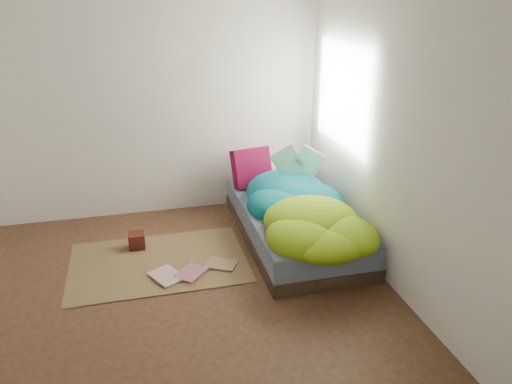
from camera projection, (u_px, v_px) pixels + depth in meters
ground at (181, 293)px, 4.16m from camera, size 3.50×3.50×0.00m
room_walls at (170, 99)px, 3.55m from camera, size 3.54×3.54×2.62m
bed at (294, 223)px, 5.02m from camera, size 1.00×2.00×0.34m
duvet at (302, 200)px, 4.69m from camera, size 0.96×1.84×0.34m
rug at (159, 262)px, 4.62m from camera, size 1.60×1.10×0.01m
pillow_floral at (278, 174)px, 5.66m from camera, size 0.67×0.58×0.13m
pillow_magenta at (252, 168)px, 5.43m from camera, size 0.44×0.21×0.42m
open_book at (298, 153)px, 5.05m from camera, size 0.45×0.22×0.27m
wooden_box at (137, 240)px, 4.84m from camera, size 0.16×0.16×0.15m
floor_book_a at (156, 281)px, 4.29m from camera, size 0.34×0.38×0.02m
floor_book_b at (181, 270)px, 4.45m from camera, size 0.34×0.34×0.03m
floor_book_c at (218, 270)px, 4.46m from camera, size 0.33×0.31×0.02m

